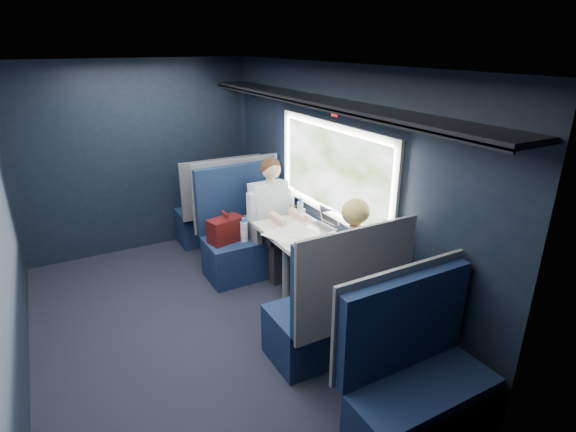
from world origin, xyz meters
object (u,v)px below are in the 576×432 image
seat_bay_far (334,313)px  laptop (325,222)px  seat_row_front (218,212)px  woman (349,263)px  cup (302,213)px  bottle_small (300,209)px  man (273,212)px  table (300,241)px  seat_bay_near (246,236)px  seat_row_back (415,384)px

seat_bay_far → laptop: size_ratio=4.06×
seat_row_front → woman: size_ratio=0.88×
seat_bay_far → cup: bearing=71.1°
woman → bottle_small: size_ratio=6.20×
seat_row_front → man: man is taller
table → seat_row_front: seat_row_front is taller
seat_bay_near → seat_bay_far: size_ratio=1.00×
seat_row_front → man: 1.17m
cup → woman: bearing=-99.3°
cup → seat_row_front: bearing=106.8°
seat_bay_far → man: 1.62m
laptop → seat_bay_far: bearing=-118.0°
seat_row_back → seat_bay_near: bearing=90.3°
man → laptop: man is taller
table → seat_row_back: bearing=-95.8°
seat_bay_near → laptop: bearing=-60.0°
cup → bottle_small: bearing=-163.3°
seat_bay_far → woman: woman is taller
table → cup: (0.25, 0.38, 0.12)m
seat_row_front → laptop: size_ratio=3.74×
seat_bay_far → seat_row_back: seat_bay_far is taller
table → seat_row_back: seat_row_back is taller
table → bottle_small: (0.21, 0.37, 0.17)m
table → seat_row_front: 1.82m
seat_row_back → woman: size_ratio=0.88×
table → bottle_small: bottle_small is taller
table → seat_bay_near: (-0.20, 0.87, -0.24)m
man → laptop: 0.72m
cup → seat_bay_near: bearing=131.9°
seat_row_back → man: 2.53m
seat_bay_near → laptop: seat_bay_near is taller
cup → table: bearing=-123.2°
laptop → cup: bearing=97.6°
bottle_small → cup: bearing=16.7°
woman → bottle_small: woman is taller
table → man: size_ratio=0.76×
seat_bay_near → cup: seat_bay_near is taller
seat_bay_far → seat_row_front: (0.00, 2.67, -0.00)m
seat_bay_near → seat_row_front: 0.93m
seat_row_back → laptop: seat_row_back is taller
table → seat_bay_far: (-0.18, -0.87, -0.25)m
seat_row_back → laptop: 1.92m
seat_bay_near → cup: bearing=-48.1°
bottle_small → table: bearing=-120.4°
seat_bay_far → seat_row_back: size_ratio=1.09×
seat_row_back → man: bearing=84.3°
seat_bay_far → cup: 1.37m
seat_bay_far → laptop: bearing=62.0°
seat_bay_near → seat_row_back: (0.02, -2.67, -0.01)m
seat_row_front → cup: bearing=-73.2°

